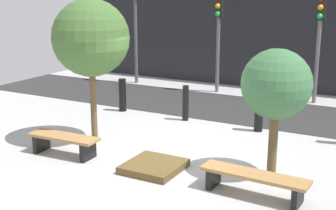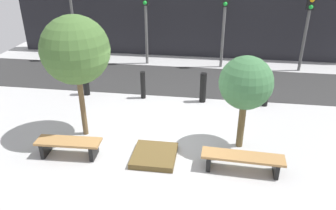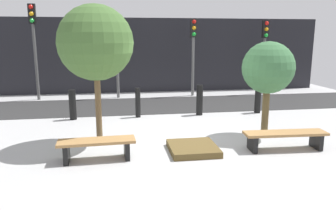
{
  "view_description": "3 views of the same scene",
  "coord_description": "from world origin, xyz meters",
  "px_view_note": "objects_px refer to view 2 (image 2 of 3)",
  "views": [
    {
      "loc": [
        4.41,
        -8.21,
        3.57
      ],
      "look_at": [
        0.28,
        -0.62,
        1.35
      ],
      "focal_mm": 50.0,
      "sensor_mm": 36.0,
      "label": 1
    },
    {
      "loc": [
        1.31,
        -7.35,
        4.8
      ],
      "look_at": [
        0.26,
        -0.12,
        1.21
      ],
      "focal_mm": 35.0,
      "sensor_mm": 36.0,
      "label": 2
    },
    {
      "loc": [
        -1.65,
        -7.62,
        2.56
      ],
      "look_at": [
        -0.58,
        -0.69,
        1.1
      ],
      "focal_mm": 35.0,
      "sensor_mm": 36.0,
      "label": 3
    }
  ],
  "objects_px": {
    "bollard_right": "(266,92)",
    "tree_behind_right_bench": "(246,84)",
    "bench_right": "(242,159)",
    "bollard_far_left": "(86,82)",
    "traffic_light_mid_west": "(146,11)",
    "planter_bed": "(154,155)",
    "bench_left": "(69,145)",
    "traffic_light_west": "(70,1)",
    "traffic_light_mid_east": "(225,13)",
    "traffic_light_east": "(309,16)",
    "bollard_left": "(143,85)",
    "tree_behind_left_bench": "(75,51)",
    "bollard_center": "(203,88)"
  },
  "relations": [
    {
      "from": "bench_right",
      "to": "traffic_light_east",
      "type": "bearing_deg",
      "value": 71.73
    },
    {
      "from": "bollard_center",
      "to": "bollard_right",
      "type": "height_order",
      "value": "bollard_center"
    },
    {
      "from": "bench_right",
      "to": "tree_behind_right_bench",
      "type": "bearing_deg",
      "value": 92.6
    },
    {
      "from": "bench_left",
      "to": "bollard_right",
      "type": "distance_m",
      "value": 6.36
    },
    {
      "from": "tree_behind_right_bench",
      "to": "bollard_left",
      "type": "xyz_separation_m",
      "value": [
        -3.15,
        2.59,
        -1.3
      ]
    },
    {
      "from": "bench_left",
      "to": "bench_right",
      "type": "distance_m",
      "value": 4.25
    },
    {
      "from": "planter_bed",
      "to": "traffic_light_mid_west",
      "type": "distance_m",
      "value": 7.63
    },
    {
      "from": "bench_left",
      "to": "traffic_light_mid_west",
      "type": "distance_m",
      "value": 7.6
    },
    {
      "from": "traffic_light_west",
      "to": "tree_behind_left_bench",
      "type": "bearing_deg",
      "value": -65.91
    },
    {
      "from": "planter_bed",
      "to": "bollard_far_left",
      "type": "bearing_deg",
      "value": 131.57
    },
    {
      "from": "planter_bed",
      "to": "bollard_far_left",
      "type": "relative_size",
      "value": 1.18
    },
    {
      "from": "tree_behind_left_bench",
      "to": "traffic_light_west",
      "type": "relative_size",
      "value": 0.86
    },
    {
      "from": "tree_behind_right_bench",
      "to": "bollard_right",
      "type": "xyz_separation_m",
      "value": [
        0.95,
        2.59,
        -1.3
      ]
    },
    {
      "from": "bollard_left",
      "to": "traffic_light_east",
      "type": "xyz_separation_m",
      "value": [
        5.94,
        3.65,
        1.8
      ]
    },
    {
      "from": "bench_left",
      "to": "bollard_left",
      "type": "distance_m",
      "value": 3.83
    },
    {
      "from": "traffic_light_west",
      "to": "bollard_left",
      "type": "bearing_deg",
      "value": -43.21
    },
    {
      "from": "tree_behind_right_bench",
      "to": "bollard_left",
      "type": "bearing_deg",
      "value": 140.61
    },
    {
      "from": "bollard_left",
      "to": "traffic_light_east",
      "type": "distance_m",
      "value": 7.2
    },
    {
      "from": "bollard_right",
      "to": "bollard_left",
      "type": "bearing_deg",
      "value": 180.0
    },
    {
      "from": "tree_behind_left_bench",
      "to": "traffic_light_east",
      "type": "height_order",
      "value": "tree_behind_left_bench"
    },
    {
      "from": "traffic_light_west",
      "to": "traffic_light_mid_west",
      "type": "distance_m",
      "value": 3.3
    },
    {
      "from": "planter_bed",
      "to": "bollard_center",
      "type": "bearing_deg",
      "value": 73.53
    },
    {
      "from": "bollard_center",
      "to": "traffic_light_west",
      "type": "distance_m",
      "value": 7.29
    },
    {
      "from": "bollard_far_left",
      "to": "traffic_light_mid_east",
      "type": "distance_m",
      "value": 6.24
    },
    {
      "from": "tree_behind_left_bench",
      "to": "bollard_far_left",
      "type": "height_order",
      "value": "tree_behind_left_bench"
    },
    {
      "from": "bench_left",
      "to": "bench_right",
      "type": "bearing_deg",
      "value": -2.6
    },
    {
      "from": "tree_behind_left_bench",
      "to": "traffic_light_east",
      "type": "relative_size",
      "value": 1.01
    },
    {
      "from": "traffic_light_mid_east",
      "to": "bollard_far_left",
      "type": "bearing_deg",
      "value": -142.19
    },
    {
      "from": "bollard_center",
      "to": "tree_behind_right_bench",
      "type": "bearing_deg",
      "value": -66.94
    },
    {
      "from": "bollard_right",
      "to": "tree_behind_right_bench",
      "type": "bearing_deg",
      "value": -110.12
    },
    {
      "from": "planter_bed",
      "to": "traffic_light_mid_west",
      "type": "relative_size",
      "value": 0.34
    },
    {
      "from": "bench_right",
      "to": "bollard_left",
      "type": "relative_size",
      "value": 2.0
    },
    {
      "from": "bollard_left",
      "to": "bench_right",
      "type": "bearing_deg",
      "value": -49.33
    },
    {
      "from": "traffic_light_east",
      "to": "tree_behind_left_bench",
      "type": "bearing_deg",
      "value": -138.45
    },
    {
      "from": "traffic_light_mid_west",
      "to": "tree_behind_right_bench",
      "type": "bearing_deg",
      "value": -58.91
    },
    {
      "from": "bench_left",
      "to": "traffic_light_west",
      "type": "distance_m",
      "value": 8.17
    },
    {
      "from": "bench_right",
      "to": "traffic_light_west",
      "type": "height_order",
      "value": "traffic_light_west"
    },
    {
      "from": "tree_behind_left_bench",
      "to": "traffic_light_east",
      "type": "bearing_deg",
      "value": 41.55
    },
    {
      "from": "tree_behind_left_bench",
      "to": "bollard_right",
      "type": "bearing_deg",
      "value": 26.45
    },
    {
      "from": "planter_bed",
      "to": "tree_behind_left_bench",
      "type": "bearing_deg",
      "value": 157.53
    },
    {
      "from": "traffic_light_mid_east",
      "to": "traffic_light_east",
      "type": "distance_m",
      "value": 3.28
    },
    {
      "from": "traffic_light_mid_west",
      "to": "bollard_center",
      "type": "bearing_deg",
      "value": -53.93
    },
    {
      "from": "bench_left",
      "to": "bollard_center",
      "type": "distance_m",
      "value": 4.83
    },
    {
      "from": "tree_behind_left_bench",
      "to": "tree_behind_right_bench",
      "type": "relative_size",
      "value": 1.34
    },
    {
      "from": "tree_behind_right_bench",
      "to": "traffic_light_mid_east",
      "type": "relative_size",
      "value": 0.74
    },
    {
      "from": "bollard_far_left",
      "to": "traffic_light_west",
      "type": "height_order",
      "value": "traffic_light_west"
    },
    {
      "from": "bench_left",
      "to": "traffic_light_east",
      "type": "xyz_separation_m",
      "value": [
        7.04,
        7.32,
        1.97
      ]
    },
    {
      "from": "tree_behind_right_bench",
      "to": "bollard_center",
      "type": "xyz_separation_m",
      "value": [
        -1.1,
        2.59,
        -1.27
      ]
    },
    {
      "from": "tree_behind_right_bench",
      "to": "traffic_light_mid_west",
      "type": "bearing_deg",
      "value": 121.09
    },
    {
      "from": "bollard_far_left",
      "to": "traffic_light_mid_west",
      "type": "distance_m",
      "value": 4.33
    }
  ]
}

